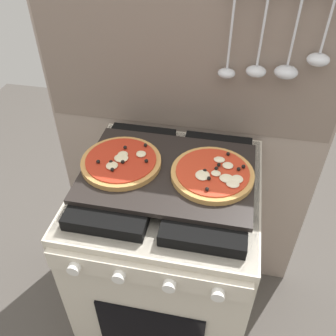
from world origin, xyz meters
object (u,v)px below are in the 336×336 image
(pizza_right, at_px, (213,174))
(baking_tray, at_px, (168,172))
(stove, at_px, (168,259))
(pizza_left, at_px, (122,161))

(pizza_right, bearing_deg, baking_tray, 178.17)
(stove, relative_size, baking_tray, 1.67)
(stove, height_order, pizza_right, pizza_right)
(stove, relative_size, pizza_left, 3.50)
(stove, xyz_separation_m, pizza_left, (-0.15, 0.01, 0.48))
(stove, bearing_deg, pizza_right, -1.17)
(baking_tray, xyz_separation_m, pizza_right, (0.14, -0.00, 0.02))
(baking_tray, distance_m, pizza_left, 0.15)
(pizza_left, distance_m, pizza_right, 0.30)
(pizza_right, bearing_deg, stove, 178.83)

